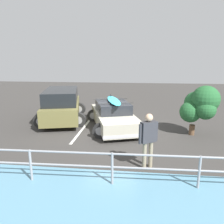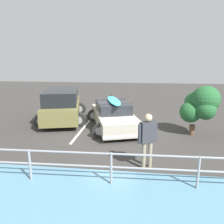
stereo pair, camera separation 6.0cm
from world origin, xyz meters
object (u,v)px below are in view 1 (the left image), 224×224
object	(u,v)px
person_bystander	(148,136)
bush_near_left	(200,104)
sedan_car	(113,115)
suv_car	(62,105)

from	to	relation	value
person_bystander	bush_near_left	bearing A→B (deg)	-125.13
sedan_car	person_bystander	distance (m)	4.41
person_bystander	bush_near_left	xyz separation A→B (m)	(-2.41, -3.43, 0.35)
suv_car	sedan_car	bearing A→B (deg)	162.74
suv_car	bush_near_left	size ratio (longest dim) A/B	2.06
sedan_car	person_bystander	xyz separation A→B (m)	(-1.54, 4.11, 0.44)
sedan_car	suv_car	size ratio (longest dim) A/B	1.01
sedan_car	suv_car	xyz separation A→B (m)	(2.97, -0.92, 0.29)
suv_car	person_bystander	xyz separation A→B (m)	(-4.51, 5.04, 0.16)
bush_near_left	sedan_car	bearing A→B (deg)	-9.80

